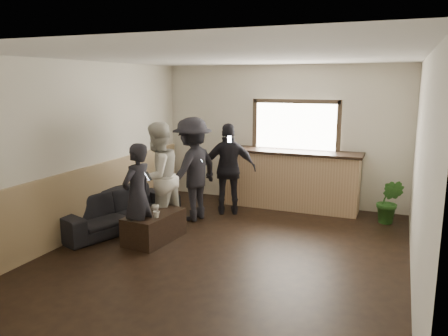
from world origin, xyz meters
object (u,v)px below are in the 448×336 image
at_px(coffee_table, 154,227).
at_px(cup_b, 156,214).
at_px(bar_counter, 291,176).
at_px(person_d, 229,169).
at_px(cup_a, 155,208).
at_px(person_c, 193,169).
at_px(potted_plant, 389,202).
at_px(person_a, 137,195).
at_px(sofa, 117,210).
at_px(person_b, 158,177).

distance_m(coffee_table, cup_b, 0.36).
bearing_deg(bar_counter, person_d, -139.37).
bearing_deg(cup_a, person_c, 82.47).
bearing_deg(potted_plant, coffee_table, -146.11).
xyz_separation_m(bar_counter, cup_a, (-1.61, -2.49, -0.15)).
distance_m(coffee_table, person_a, 0.64).
distance_m(cup_a, cup_b, 0.38).
bearing_deg(person_c, cup_a, 6.09).
distance_m(cup_a, person_a, 0.51).
height_order(person_a, person_d, person_d).
distance_m(bar_counter, person_c, 2.05).
bearing_deg(coffee_table, potted_plant, 33.89).
distance_m(sofa, coffee_table, 0.95).
relative_size(bar_counter, person_d, 1.57).
xyz_separation_m(person_c, person_d, (0.48, 0.56, -0.07)).
distance_m(cup_b, person_a, 0.41).
bearing_deg(cup_b, person_d, 78.12).
distance_m(bar_counter, person_a, 3.35).
bearing_deg(sofa, person_c, -27.73).
bearing_deg(potted_plant, cup_b, -142.90).
height_order(cup_a, person_d, person_d).
relative_size(sofa, person_a, 1.37).
distance_m(person_a, person_b, 0.75).
bearing_deg(bar_counter, potted_plant, -10.67).
bearing_deg(cup_a, sofa, 169.86).
bearing_deg(coffee_table, bar_counter, 59.52).
xyz_separation_m(sofa, cup_b, (1.05, -0.46, 0.18)).
distance_m(person_a, person_c, 1.51).
bearing_deg(bar_counter, coffee_table, -120.48).
distance_m(sofa, person_a, 1.08).
height_order(cup_b, person_a, person_a).
bearing_deg(cup_b, person_c, 92.75).
xyz_separation_m(cup_a, potted_plant, (3.46, 2.14, -0.09)).
height_order(person_a, person_c, person_c).
distance_m(sofa, potted_plant, 4.74).
xyz_separation_m(bar_counter, person_d, (-0.99, -0.85, 0.22)).
height_order(potted_plant, person_a, person_a).
height_order(person_b, person_c, person_c).
bearing_deg(person_c, cup_b, 16.37).
height_order(person_c, person_d, person_c).
relative_size(cup_a, person_b, 0.06).
distance_m(potted_plant, person_a, 4.36).
xyz_separation_m(bar_counter, cup_b, (-1.40, -2.80, -0.15)).
relative_size(bar_counter, person_a, 1.71).
distance_m(cup_b, person_b, 0.84).
height_order(person_b, person_d, person_b).
relative_size(bar_counter, cup_b, 25.51).
bearing_deg(person_b, cup_a, 36.53).
relative_size(bar_counter, person_b, 1.48).
bearing_deg(person_a, cup_b, 116.38).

